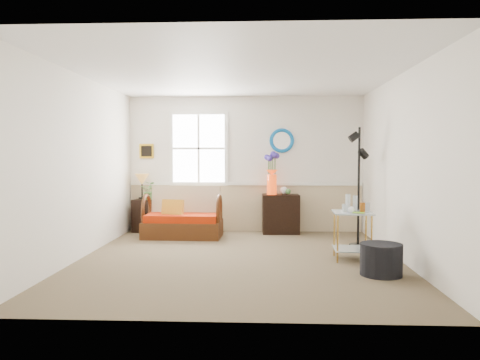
{
  "coord_description": "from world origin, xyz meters",
  "views": [
    {
      "loc": [
        0.32,
        -6.52,
        1.46
      ],
      "look_at": [
        0.0,
        0.21,
        1.11
      ],
      "focal_mm": 35.0,
      "sensor_mm": 36.0,
      "label": 1
    }
  ],
  "objects_px": {
    "lamp_stand": "(144,216)",
    "side_table": "(352,236)",
    "floor_lamp": "(359,187)",
    "ottoman": "(381,259)",
    "loveseat": "(183,212)",
    "cabinet": "(281,214)"
  },
  "relations": [
    {
      "from": "lamp_stand",
      "to": "side_table",
      "type": "relative_size",
      "value": 0.92
    },
    {
      "from": "cabinet",
      "to": "ottoman",
      "type": "relative_size",
      "value": 1.45
    },
    {
      "from": "loveseat",
      "to": "side_table",
      "type": "bearing_deg",
      "value": -30.93
    },
    {
      "from": "loveseat",
      "to": "side_table",
      "type": "height_order",
      "value": "loveseat"
    },
    {
      "from": "loveseat",
      "to": "floor_lamp",
      "type": "distance_m",
      "value": 3.09
    },
    {
      "from": "side_table",
      "to": "ottoman",
      "type": "xyz_separation_m",
      "value": [
        0.19,
        -0.85,
        -0.14
      ]
    },
    {
      "from": "floor_lamp",
      "to": "ottoman",
      "type": "distance_m",
      "value": 2.01
    },
    {
      "from": "lamp_stand",
      "to": "cabinet",
      "type": "height_order",
      "value": "cabinet"
    },
    {
      "from": "floor_lamp",
      "to": "ottoman",
      "type": "bearing_deg",
      "value": -98.39
    },
    {
      "from": "cabinet",
      "to": "ottoman",
      "type": "height_order",
      "value": "cabinet"
    },
    {
      "from": "side_table",
      "to": "ottoman",
      "type": "bearing_deg",
      "value": -77.52
    },
    {
      "from": "cabinet",
      "to": "side_table",
      "type": "relative_size",
      "value": 1.08
    },
    {
      "from": "loveseat",
      "to": "side_table",
      "type": "xyz_separation_m",
      "value": [
        2.68,
        -1.7,
        -0.11
      ]
    },
    {
      "from": "floor_lamp",
      "to": "side_table",
      "type": "bearing_deg",
      "value": -111.3
    },
    {
      "from": "cabinet",
      "to": "side_table",
      "type": "distance_m",
      "value": 2.39
    },
    {
      "from": "loveseat",
      "to": "lamp_stand",
      "type": "relative_size",
      "value": 2.2
    },
    {
      "from": "cabinet",
      "to": "floor_lamp",
      "type": "bearing_deg",
      "value": -47.74
    },
    {
      "from": "cabinet",
      "to": "loveseat",
      "type": "bearing_deg",
      "value": -166.62
    },
    {
      "from": "side_table",
      "to": "ottoman",
      "type": "relative_size",
      "value": 1.33
    },
    {
      "from": "side_table",
      "to": "ottoman",
      "type": "distance_m",
      "value": 0.88
    },
    {
      "from": "lamp_stand",
      "to": "side_table",
      "type": "xyz_separation_m",
      "value": [
        3.53,
        -2.25,
        0.03
      ]
    },
    {
      "from": "loveseat",
      "to": "side_table",
      "type": "distance_m",
      "value": 3.18
    }
  ]
}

